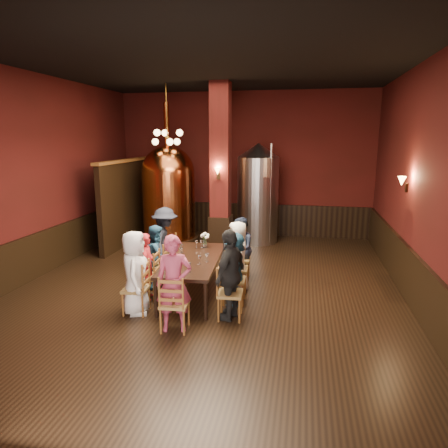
% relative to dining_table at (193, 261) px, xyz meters
% --- Properties ---
extents(room, '(10.00, 10.02, 4.50)m').
position_rel_dining_table_xyz_m(room, '(0.20, 0.34, 1.56)').
color(room, black).
rests_on(room, ground).
extents(wainscot_right, '(0.08, 9.90, 1.00)m').
position_rel_dining_table_xyz_m(wainscot_right, '(4.16, 0.34, -0.19)').
color(wainscot_right, black).
rests_on(wainscot_right, ground).
extents(wainscot_back, '(7.90, 0.08, 1.00)m').
position_rel_dining_table_xyz_m(wainscot_back, '(0.20, 5.30, -0.19)').
color(wainscot_back, black).
rests_on(wainscot_back, ground).
extents(wainscot_left, '(0.08, 9.90, 1.00)m').
position_rel_dining_table_xyz_m(wainscot_left, '(-3.76, 0.34, -0.19)').
color(wainscot_left, black).
rests_on(wainscot_left, ground).
extents(column, '(0.58, 0.58, 4.50)m').
position_rel_dining_table_xyz_m(column, '(-0.10, 3.14, 1.56)').
color(column, '#4B1110').
rests_on(column, ground).
extents(partition, '(0.22, 3.50, 2.40)m').
position_rel_dining_table_xyz_m(partition, '(-3.00, 3.54, 0.51)').
color(partition, black).
rests_on(partition, ground).
extents(pendant_cluster, '(0.90, 0.90, 1.70)m').
position_rel_dining_table_xyz_m(pendant_cluster, '(-1.60, 3.24, 2.41)').
color(pendant_cluster, '#A57226').
rests_on(pendant_cluster, room).
extents(sconce_wall, '(0.20, 0.20, 0.36)m').
position_rel_dining_table_xyz_m(sconce_wall, '(4.10, 1.14, 1.51)').
color(sconce_wall, black).
rests_on(sconce_wall, room).
extents(sconce_column, '(0.20, 0.20, 0.36)m').
position_rel_dining_table_xyz_m(sconce_column, '(-0.10, 2.84, 1.51)').
color(sconce_column, black).
rests_on(sconce_column, column).
extents(dining_table, '(1.17, 2.46, 0.75)m').
position_rel_dining_table_xyz_m(dining_table, '(0.00, 0.00, 0.00)').
color(dining_table, black).
rests_on(dining_table, ground).
extents(chair_0, '(0.49, 0.49, 0.92)m').
position_rel_dining_table_xyz_m(chair_0, '(-0.78, -1.06, -0.23)').
color(chair_0, brown).
rests_on(chair_0, ground).
extents(person_0, '(0.67, 0.85, 1.51)m').
position_rel_dining_table_xyz_m(person_0, '(-0.78, -1.06, 0.07)').
color(person_0, white).
rests_on(person_0, ground).
extents(chair_1, '(0.49, 0.49, 0.92)m').
position_rel_dining_table_xyz_m(chair_1, '(-0.82, -0.39, -0.23)').
color(chair_1, brown).
rests_on(chair_1, ground).
extents(person_1, '(0.41, 0.54, 1.31)m').
position_rel_dining_table_xyz_m(person_1, '(-0.82, -0.39, -0.03)').
color(person_1, maroon).
rests_on(person_1, ground).
extents(chair_2, '(0.49, 0.49, 0.92)m').
position_rel_dining_table_xyz_m(chair_2, '(-0.87, 0.27, -0.23)').
color(chair_2, brown).
rests_on(chair_2, ground).
extents(person_2, '(0.47, 0.70, 1.33)m').
position_rel_dining_table_xyz_m(person_2, '(-0.87, 0.27, -0.02)').
color(person_2, navy).
rests_on(person_2, ground).
extents(chair_3, '(0.49, 0.49, 0.92)m').
position_rel_dining_table_xyz_m(chair_3, '(-0.92, 0.94, -0.23)').
color(chair_3, brown).
rests_on(chair_3, ground).
extents(person_3, '(0.75, 1.10, 1.58)m').
position_rel_dining_table_xyz_m(person_3, '(-0.92, 0.94, 0.10)').
color(person_3, black).
rests_on(person_3, ground).
extents(chair_4, '(0.49, 0.49, 0.92)m').
position_rel_dining_table_xyz_m(chair_4, '(0.92, -0.94, -0.23)').
color(chair_4, brown).
rests_on(chair_4, ground).
extents(person_4, '(0.64, 1.01, 1.59)m').
position_rel_dining_table_xyz_m(person_4, '(0.92, -0.94, 0.11)').
color(person_4, black).
rests_on(person_4, ground).
extents(chair_5, '(0.49, 0.49, 0.92)m').
position_rel_dining_table_xyz_m(chair_5, '(0.87, -0.27, -0.23)').
color(chair_5, brown).
rests_on(chair_5, ground).
extents(person_5, '(0.52, 1.31, 1.38)m').
position_rel_dining_table_xyz_m(person_5, '(0.87, -0.27, 0.00)').
color(person_5, '#2C6384').
rests_on(person_5, ground).
extents(chair_6, '(0.49, 0.49, 0.92)m').
position_rel_dining_table_xyz_m(chair_6, '(0.82, 0.39, -0.23)').
color(chair_6, brown).
rests_on(chair_6, ground).
extents(person_6, '(0.72, 0.84, 1.45)m').
position_rel_dining_table_xyz_m(person_6, '(0.82, 0.39, 0.04)').
color(person_6, white).
rests_on(person_6, ground).
extents(chair_7, '(0.49, 0.49, 0.92)m').
position_rel_dining_table_xyz_m(chair_7, '(0.78, 1.06, -0.23)').
color(chair_7, brown).
rests_on(chair_7, ground).
extents(person_7, '(0.48, 0.74, 1.39)m').
position_rel_dining_table_xyz_m(person_7, '(0.78, 1.06, 0.01)').
color(person_7, '#1B2337').
rests_on(person_7, ground).
extents(chair_8, '(0.49, 0.49, 0.92)m').
position_rel_dining_table_xyz_m(chair_8, '(0.11, -1.55, -0.23)').
color(chair_8, brown).
rests_on(chair_8, ground).
extents(person_8, '(0.66, 0.52, 1.59)m').
position_rel_dining_table_xyz_m(person_8, '(0.11, -1.55, 0.11)').
color(person_8, '#A33652').
rests_on(person_8, ground).
extents(copper_kettle, '(1.72, 1.72, 4.06)m').
position_rel_dining_table_xyz_m(copper_kettle, '(-1.79, 3.76, 0.79)').
color(copper_kettle, black).
rests_on(copper_kettle, ground).
extents(steel_vessel, '(1.60, 1.60, 2.94)m').
position_rel_dining_table_xyz_m(steel_vessel, '(0.77, 4.41, 0.78)').
color(steel_vessel, '#B2B2B7').
rests_on(steel_vessel, ground).
extents(rose_vase, '(0.20, 0.20, 0.34)m').
position_rel_dining_table_xyz_m(rose_vase, '(0.04, 0.81, 0.28)').
color(rose_vase, white).
rests_on(rose_vase, dining_table).
extents(wine_glass_0, '(0.07, 0.07, 0.17)m').
position_rel_dining_table_xyz_m(wine_glass_0, '(-0.13, 0.72, 0.15)').
color(wine_glass_0, white).
rests_on(wine_glass_0, dining_table).
extents(wine_glass_1, '(0.07, 0.07, 0.17)m').
position_rel_dining_table_xyz_m(wine_glass_1, '(0.16, -0.82, 0.15)').
color(wine_glass_1, white).
rests_on(wine_glass_1, dining_table).
extents(wine_glass_2, '(0.07, 0.07, 0.17)m').
position_rel_dining_table_xyz_m(wine_glass_2, '(-0.34, 0.19, 0.15)').
color(wine_glass_2, white).
rests_on(wine_glass_2, dining_table).
extents(wine_glass_3, '(0.07, 0.07, 0.17)m').
position_rel_dining_table_xyz_m(wine_glass_3, '(-0.30, 0.17, 0.15)').
color(wine_glass_3, white).
rests_on(wine_glass_3, dining_table).
extents(wine_glass_4, '(0.07, 0.07, 0.17)m').
position_rel_dining_table_xyz_m(wine_glass_4, '(0.22, -0.34, 0.15)').
color(wine_glass_4, white).
rests_on(wine_glass_4, dining_table).
extents(wine_glass_5, '(0.07, 0.07, 0.17)m').
position_rel_dining_table_xyz_m(wine_glass_5, '(-0.03, 0.76, 0.15)').
color(wine_glass_5, white).
rests_on(wine_glass_5, dining_table).
extents(wine_glass_6, '(0.07, 0.07, 0.17)m').
position_rel_dining_table_xyz_m(wine_glass_6, '(0.33, -0.19, 0.15)').
color(wine_glass_6, white).
rests_on(wine_glass_6, dining_table).
extents(wine_glass_7, '(0.07, 0.07, 0.17)m').
position_rel_dining_table_xyz_m(wine_glass_7, '(-0.34, 0.34, 0.15)').
color(wine_glass_7, white).
rests_on(wine_glass_7, dining_table).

